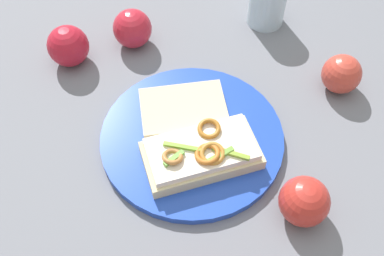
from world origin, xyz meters
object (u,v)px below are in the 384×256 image
(bread_slice_side, at_px, (183,110))
(plate, at_px, (192,138))
(drinking_glass, at_px, (268,1))
(apple_3, at_px, (68,46))
(apple_0, at_px, (341,74))
(apple_4, at_px, (304,201))
(sandwich, at_px, (201,153))
(apple_1, at_px, (132,28))

(bread_slice_side, bearing_deg, plate, 98.59)
(drinking_glass, bearing_deg, plate, -60.52)
(apple_3, bearing_deg, apple_0, 48.34)
(bread_slice_side, bearing_deg, apple_3, -41.60)
(plate, bearing_deg, bread_slice_side, 163.43)
(apple_0, height_order, apple_3, apple_3)
(apple_4, height_order, drinking_glass, drinking_glass)
(sandwich, xyz_separation_m, apple_0, (0.00, 0.30, 0.00))
(apple_4, bearing_deg, apple_1, -176.91)
(plate, relative_size, apple_4, 4.09)
(bread_slice_side, distance_m, apple_4, 0.25)
(plate, height_order, drinking_glass, drinking_glass)
(plate, distance_m, sandwich, 0.06)
(bread_slice_side, height_order, apple_1, apple_1)
(sandwich, bearing_deg, drinking_glass, -128.70)
(plate, bearing_deg, apple_4, 16.81)
(apple_0, bearing_deg, apple_4, -56.38)
(bread_slice_side, bearing_deg, apple_4, 125.84)
(bread_slice_side, relative_size, apple_4, 1.93)
(sandwich, xyz_separation_m, apple_4, (0.15, 0.07, 0.00))
(apple_1, height_order, apple_4, same)
(apple_1, height_order, apple_3, apple_3)
(apple_3, xyz_separation_m, drinking_glass, (0.12, 0.38, 0.01))
(plate, height_order, sandwich, sandwich)
(apple_0, xyz_separation_m, apple_1, (-0.31, -0.25, 0.00))
(sandwich, relative_size, drinking_glass, 2.02)
(bread_slice_side, bearing_deg, apple_1, -70.73)
(plate, xyz_separation_m, apple_3, (-0.28, -0.09, 0.03))
(sandwich, xyz_separation_m, drinking_glass, (-0.21, 0.31, 0.02))
(apple_3, bearing_deg, sandwich, 12.53)
(apple_1, relative_size, apple_3, 0.97)
(sandwich, relative_size, apple_4, 2.68)
(plate, xyz_separation_m, sandwich, (0.05, -0.01, 0.03))
(apple_3, distance_m, drinking_glass, 0.40)
(bread_slice_side, distance_m, apple_3, 0.26)
(apple_0, xyz_separation_m, apple_3, (-0.33, -0.37, 0.00))
(apple_3, height_order, apple_4, apple_3)
(sandwich, distance_m, apple_3, 0.34)
(apple_0, height_order, drinking_glass, drinking_glass)
(apple_0, relative_size, apple_1, 0.94)
(apple_0, bearing_deg, apple_1, -140.94)
(bread_slice_side, xyz_separation_m, apple_3, (-0.24, -0.10, 0.01))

